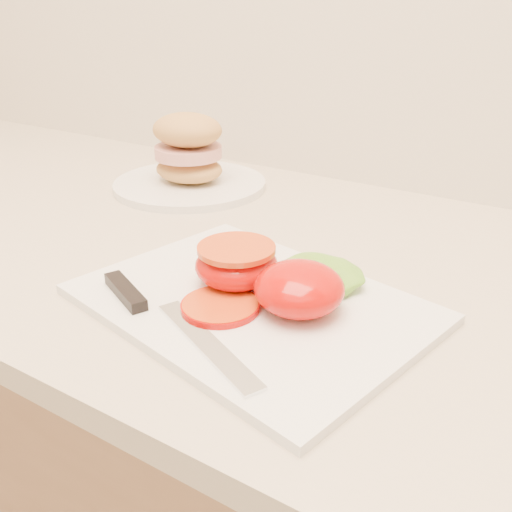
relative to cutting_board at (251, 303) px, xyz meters
The scene contains 7 objects.
cutting_board is the anchor object (origin of this frame).
tomato_half_dome 0.06m from the cutting_board, ahead, with size 0.09×0.09×0.05m, color #C30809.
tomato_half_cut 0.05m from the cutting_board, 146.83° to the left, with size 0.09×0.09×0.04m.
tomato_slice_0 0.04m from the cutting_board, 114.09° to the right, with size 0.08×0.08×0.01m, color #D35F17.
lettuce_leaf_0 0.08m from the cutting_board, 57.48° to the left, with size 0.10×0.07×0.02m, color #70BF32.
knife 0.10m from the cutting_board, 130.38° to the right, with size 0.24×0.10×0.01m.
sandwich_plate 0.41m from the cutting_board, 137.15° to the left, with size 0.25×0.25×0.12m.
Camera 1 is at (-0.22, 1.12, 1.23)m, focal length 40.00 mm.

